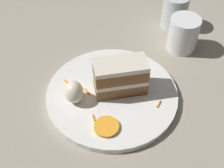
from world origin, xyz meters
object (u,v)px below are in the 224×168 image
at_px(plate, 112,95).
at_px(cream_dollop, 74,92).
at_px(drinking_glass, 175,13).
at_px(orange_garnish, 106,127).
at_px(coffee_mug, 184,33).
at_px(cake_slice, 120,77).

relative_size(plate, cream_dollop, 5.69).
bearing_deg(drinking_glass, cream_dollop, -46.62).
xyz_separation_m(orange_garnish, coffee_mug, (-0.26, 0.23, 0.03)).
bearing_deg(orange_garnish, drinking_glass, 147.68).
bearing_deg(plate, coffee_mug, 128.03).
distance_m(cake_slice, coffee_mug, 0.24).
bearing_deg(cream_dollop, drinking_glass, 133.38).
distance_m(cake_slice, cream_dollop, 0.11).
xyz_separation_m(plate, orange_garnish, (0.10, -0.02, 0.01)).
relative_size(cake_slice, orange_garnish, 2.26).
relative_size(plate, coffee_mug, 3.30).
bearing_deg(plate, drinking_glass, 141.82).
bearing_deg(cream_dollop, orange_garnish, 38.10).
relative_size(cream_dollop, drinking_glass, 0.55).
xyz_separation_m(cake_slice, drinking_glass, (-0.25, 0.19, -0.02)).
relative_size(cream_dollop, orange_garnish, 0.99).
height_order(plate, cake_slice, cake_slice).
distance_m(cake_slice, drinking_glass, 0.31).
distance_m(plate, cake_slice, 0.05).
bearing_deg(cake_slice, plate, 109.85).
relative_size(orange_garnish, coffee_mug, 0.58).
xyz_separation_m(drinking_glass, coffee_mug, (0.10, -0.00, 0.01)).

